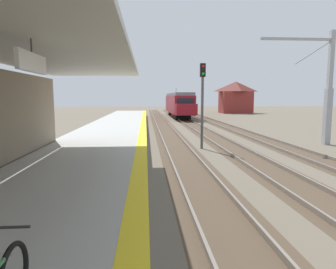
{
  "coord_description": "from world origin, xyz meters",
  "views": [
    {
      "loc": [
        -0.04,
        3.76,
        3.16
      ],
      "look_at": [
        0.59,
        12.27,
        2.1
      ],
      "focal_mm": 31.98,
      "sensor_mm": 36.0,
      "label": 1
    }
  ],
  "objects": [
    {
      "name": "station_platform",
      "position": [
        -2.5,
        16.0,
        0.45
      ],
      "size": [
        5.0,
        80.0,
        0.91
      ],
      "color": "#A8A8A3",
      "rests_on": "ground"
    },
    {
      "name": "distant_trackside_house",
      "position": [
        18.38,
        64.29,
        3.34
      ],
      "size": [
        6.6,
        5.28,
        6.4
      ],
      "color": "maroon",
      "rests_on": "ground"
    },
    {
      "name": "track_pair_far_side",
      "position": [
        8.7,
        20.0,
        0.05
      ],
      "size": [
        2.34,
        120.0,
        0.16
      ],
      "color": "#4C3D2D",
      "rests_on": "ground"
    },
    {
      "name": "catenary_pylon_far_side",
      "position": [
        11.81,
        22.94,
        3.6
      ],
      "size": [
        5.0,
        0.4,
        7.5
      ],
      "color": "#9EA3A8",
      "rests_on": "ground"
    },
    {
      "name": "track_pair_nearest_platform",
      "position": [
        1.9,
        20.0,
        0.05
      ],
      "size": [
        2.34,
        120.0,
        0.16
      ],
      "color": "#4C3D2D",
      "rests_on": "ground"
    },
    {
      "name": "approaching_train",
      "position": [
        5.3,
        52.43,
        2.18
      ],
      "size": [
        2.93,
        19.6,
        4.76
      ],
      "color": "maroon",
      "rests_on": "ground"
    },
    {
      "name": "rail_signal_post",
      "position": [
        3.42,
        21.92,
        3.19
      ],
      "size": [
        0.32,
        0.34,
        5.2
      ],
      "color": "#4C4C4C",
      "rests_on": "ground"
    },
    {
      "name": "track_pair_middle",
      "position": [
        5.3,
        20.0,
        0.05
      ],
      "size": [
        2.34,
        120.0,
        0.16
      ],
      "color": "#4C3D2D",
      "rests_on": "ground"
    }
  ]
}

